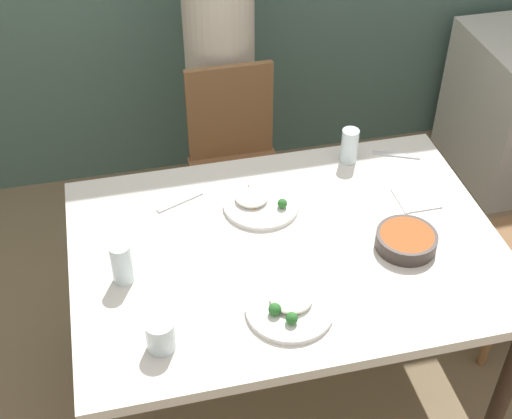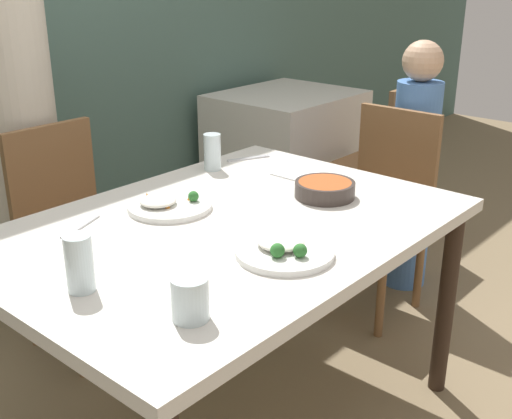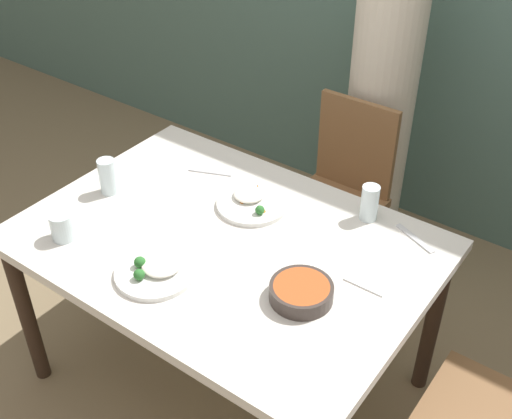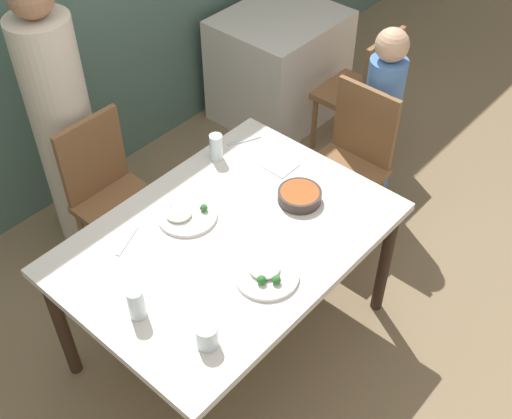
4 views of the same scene
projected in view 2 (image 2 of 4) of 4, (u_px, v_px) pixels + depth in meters
The scene contains 16 objects.
dining_table at pixel (227, 245), 1.96m from camera, with size 1.41×1.00×0.74m.
chair_adult_spot at pixel (73, 231), 2.54m from camera, with size 0.40×0.40×0.89m.
chair_child_spot at pixel (380, 206), 2.80m from camera, with size 0.40×0.40×0.89m.
person_adult at pixel (21, 154), 2.64m from camera, with size 0.31×0.31×1.57m.
person_child at pixel (412, 173), 2.96m from camera, with size 0.21×0.21×1.16m.
bowl_curry at pixel (325, 189), 2.13m from camera, with size 0.20×0.20×0.05m.
plate_rice_adult at pixel (168, 205), 2.03m from camera, with size 0.27×0.27×0.05m.
plate_rice_child at pixel (284, 250), 1.71m from camera, with size 0.27×0.27×0.06m.
glass_water_tall at pixel (190, 299), 1.39m from camera, with size 0.08×0.08×0.10m.
glass_water_short at pixel (79, 263), 1.51m from camera, with size 0.07×0.07×0.14m.
glass_water_center at pixel (212, 152), 2.39m from camera, with size 0.06×0.06×0.14m.
napkin_folded at pixel (296, 173), 2.36m from camera, with size 0.14×0.14×0.01m.
fork_steel at pixel (248, 158), 2.54m from camera, with size 0.17×0.09×0.01m.
spoon_steel at pixel (81, 226), 1.89m from camera, with size 0.17×0.09×0.01m.
background_table at pixel (286, 154), 3.90m from camera, with size 0.80×0.69×0.75m.
chair_background at pixel (385, 160), 3.45m from camera, with size 0.40×0.40×0.89m.
Camera 2 is at (-1.29, -1.24, 1.48)m, focal length 45.00 mm.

